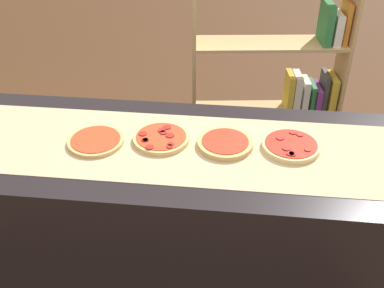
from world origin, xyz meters
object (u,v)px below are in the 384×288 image
(pizza_pepperoni_1, at_px, (161,138))
(bookshelf, at_px, (287,87))
(pizza_plain_0, at_px, (96,141))
(pizza_plain_2, at_px, (225,143))
(pizza_pepperoni_3, at_px, (291,146))

(pizza_pepperoni_1, height_order, bookshelf, bookshelf)
(pizza_plain_0, xyz_separation_m, pizza_plain_2, (0.54, 0.04, 0.00))
(pizza_plain_0, distance_m, pizza_plain_2, 0.54)
(pizza_pepperoni_3, bearing_deg, pizza_pepperoni_1, -179.78)
(pizza_plain_0, relative_size, pizza_pepperoni_1, 0.99)
(pizza_pepperoni_1, height_order, pizza_plain_2, pizza_pepperoni_1)
(pizza_pepperoni_1, xyz_separation_m, pizza_pepperoni_3, (0.54, 0.00, 0.00))
(pizza_plain_2, height_order, bookshelf, bookshelf)
(pizza_pepperoni_1, distance_m, bookshelf, 1.25)
(bookshelf, bearing_deg, pizza_pepperoni_3, -93.99)
(pizza_pepperoni_3, relative_size, bookshelf, 0.17)
(pizza_pepperoni_1, xyz_separation_m, bookshelf, (0.61, 1.06, -0.27))
(pizza_pepperoni_3, height_order, bookshelf, bookshelf)
(pizza_plain_0, relative_size, pizza_plain_2, 1.02)
(pizza_pepperoni_1, bearing_deg, pizza_plain_2, -2.02)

